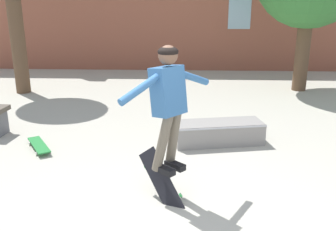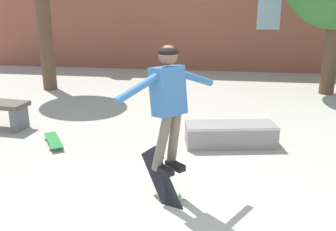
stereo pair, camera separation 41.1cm
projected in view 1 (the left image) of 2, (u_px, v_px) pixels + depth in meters
name	position (u px, v px, depth m)	size (l,w,h in m)	color
building_backdrop	(179.00, 12.00, 11.97)	(16.11, 0.52, 4.56)	#93513D
skate_ledge	(218.00, 132.00, 6.08)	(1.50, 0.78, 0.35)	gray
skater	(168.00, 98.00, 4.05)	(0.95, 1.05, 1.42)	teal
skateboard_flipping	(161.00, 181.00, 4.36)	(0.57, 0.45, 0.70)	black
skateboard_resting	(39.00, 145.00, 5.85)	(0.58, 0.74, 0.08)	#237F38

